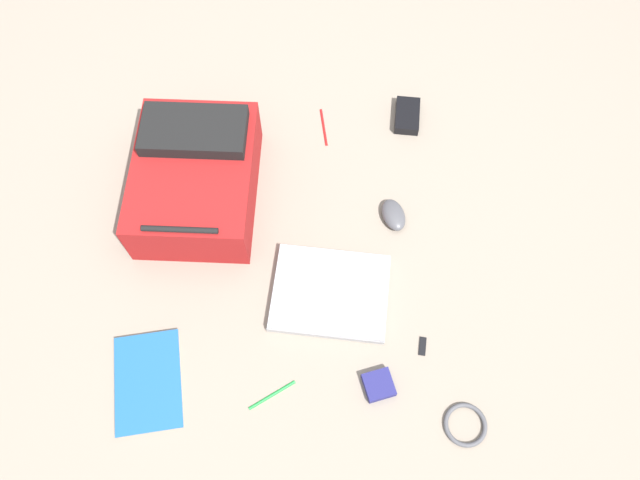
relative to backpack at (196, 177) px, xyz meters
name	(u,v)px	position (x,y,z in m)	size (l,w,h in m)	color
ground_plane	(307,244)	(-0.33, 0.16, -0.09)	(3.54, 3.54, 0.00)	gray
backpack	(196,177)	(0.00, 0.00, 0.00)	(0.34, 0.45, 0.21)	maroon
laptop	(330,293)	(-0.40, 0.32, -0.07)	(0.34, 0.28, 0.03)	#929296
book_manual	(148,382)	(0.07, 0.58, -0.08)	(0.21, 0.29, 0.02)	silver
computer_mouse	(394,215)	(-0.58, 0.07, -0.07)	(0.06, 0.11, 0.04)	#4C4C51
cable_coil	(465,425)	(-0.75, 0.66, -0.08)	(0.11, 0.11, 0.01)	#4C4C51
power_brick	(407,116)	(-0.63, -0.29, -0.07)	(0.07, 0.13, 0.03)	black
pen_black	(324,127)	(-0.36, -0.25, -0.09)	(0.01, 0.01, 0.14)	red
pen_blue	(272,395)	(-0.25, 0.60, -0.09)	(0.01, 0.01, 0.14)	#198C33
earbud_pouch	(379,385)	(-0.53, 0.57, -0.08)	(0.07, 0.07, 0.03)	navy
usb_stick	(423,346)	(-0.65, 0.46, -0.09)	(0.02, 0.05, 0.01)	black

